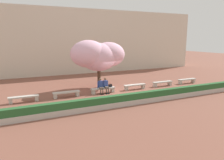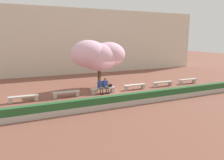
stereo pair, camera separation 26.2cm
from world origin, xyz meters
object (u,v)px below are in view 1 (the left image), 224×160
Objects in this scene: handbag at (110,85)px; stone_bench_near_west at (66,93)px; stone_bench_center at (103,89)px; stone_bench_east_end at (162,83)px; cherry_tree_main at (98,55)px; person_seated_right at (106,85)px; stone_bench_near_east at (135,86)px; stone_bench_far_east at (187,80)px; stone_bench_west_end at (24,98)px; person_seated_left at (101,85)px.

stone_bench_near_west is at bearing -179.77° from handbag.
stone_bench_east_end is (6.19, 0.00, 0.00)m from stone_bench_center.
cherry_tree_main is (-5.69, 2.17, 2.67)m from stone_bench_east_end.
stone_bench_center is at bearing 0.00° from stone_bench_near_west.
stone_bench_near_west is 1.00× the size of stone_bench_center.
person_seated_right is (0.23, -0.05, 0.39)m from stone_bench_center.
stone_bench_near_east is 1.00× the size of stone_bench_far_east.
stone_bench_west_end and stone_bench_near_west have the same top height.
stone_bench_far_east is 0.40× the size of cherry_tree_main.
cherry_tree_main is (-8.79, 2.17, 2.67)m from stone_bench_far_east.
cherry_tree_main is (0.73, 2.22, 2.29)m from person_seated_left.
person_seated_right is 0.47m from handbag.
person_seated_right is (3.32, -0.05, 0.39)m from stone_bench_near_west.
cherry_tree_main reaches higher than handbag.
stone_bench_near_west is 6.19m from stone_bench_near_east.
person_seated_right reaches higher than stone_bench_center.
stone_bench_far_east is (9.29, 0.00, 0.00)m from stone_bench_center.
stone_bench_near_east and stone_bench_far_east have the same top height.
person_seated_right is 3.20m from cherry_tree_main.
cherry_tree_main is at bearing 166.15° from stone_bench_far_east.
stone_bench_near_west and stone_bench_near_east have the same top height.
stone_bench_near_west is at bearing 180.00° from stone_bench_east_end.
stone_bench_near_east is 6.19m from stone_bench_far_east.
stone_bench_east_end is 0.40× the size of cherry_tree_main.
stone_bench_west_end and stone_bench_east_end have the same top height.
stone_bench_east_end is 6.65m from cherry_tree_main.
stone_bench_east_end is at bearing -0.16° from handbag.
person_seated_left is (-9.52, -0.05, 0.39)m from stone_bench_far_east.
handbag is at bearing 179.64° from stone_bench_near_east.
stone_bench_center is 0.73m from handbag.
stone_bench_west_end is at bearing -162.06° from cherry_tree_main.
handbag reaches higher than stone_bench_near_east.
person_seated_right is at bearing -0.48° from stone_bench_west_end.
person_seated_left reaches higher than stone_bench_near_east.
person_seated_left is at bearing 179.95° from person_seated_right.
stone_bench_near_west is at bearing -148.93° from cherry_tree_main.
person_seated_left is (-0.23, -0.05, 0.39)m from stone_bench_center.
stone_bench_near_east is (3.10, 0.00, 0.00)m from stone_bench_center.
stone_bench_near_east is at bearing -0.36° from handbag.
handbag is at bearing 8.74° from person_seated_right.
stone_bench_near_east is 6.15× the size of handbag.
stone_bench_east_end is at bearing 0.00° from stone_bench_west_end.
person_seated_right is 3.81× the size of handbag.
person_seated_left is at bearing -179.68° from stone_bench_far_east.
person_seated_right is at bearing -0.05° from person_seated_left.
person_seated_left is (5.96, -0.05, 0.39)m from stone_bench_west_end.
person_seated_right reaches higher than stone_bench_far_east.
stone_bench_west_end is 6.15× the size of handbag.
cherry_tree_main is at bearing 77.00° from stone_bench_center.
person_seated_left is 1.00× the size of person_seated_right.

